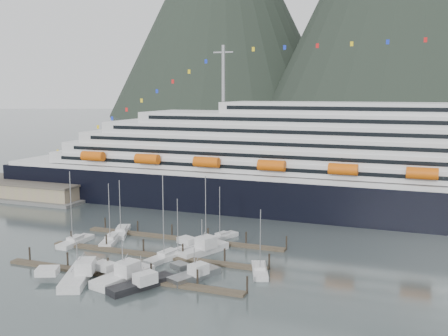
{
  "coord_description": "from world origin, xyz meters",
  "views": [
    {
      "loc": [
        45.26,
        -87.55,
        33.25
      ],
      "look_at": [
        2.95,
        22.0,
        15.99
      ],
      "focal_mm": 42.0,
      "sensor_mm": 36.0,
      "label": 1
    }
  ],
  "objects_px": {
    "sailboat_f": "(222,237)",
    "cruise_ship": "(363,171)",
    "sailboat_h": "(260,271)",
    "sailboat_g": "(207,245)",
    "trawler_c": "(141,283)",
    "trawler_b": "(122,275)",
    "sailboat_d": "(168,256)",
    "sailboat_a": "(75,242)",
    "sailboat_c": "(181,253)",
    "sailboat_e": "(121,232)",
    "trawler_a": "(77,275)",
    "sailboat_b": "(111,240)",
    "trawler_e": "(202,248)",
    "trawler_d": "(194,274)",
    "warehouse": "(26,190)"
  },
  "relations": [
    {
      "from": "sailboat_e",
      "to": "sailboat_f",
      "type": "xyz_separation_m",
      "value": [
        23.6,
        4.77,
        -0.02
      ]
    },
    {
      "from": "sailboat_g",
      "to": "trawler_d",
      "type": "distance_m",
      "value": 19.32
    },
    {
      "from": "sailboat_f",
      "to": "trawler_d",
      "type": "distance_m",
      "value": 25.99
    },
    {
      "from": "sailboat_h",
      "to": "trawler_a",
      "type": "distance_m",
      "value": 32.91
    },
    {
      "from": "trawler_a",
      "to": "trawler_c",
      "type": "relative_size",
      "value": 1.17
    },
    {
      "from": "trawler_b",
      "to": "trawler_e",
      "type": "xyz_separation_m",
      "value": [
        6.63,
        19.82,
        -0.01
      ]
    },
    {
      "from": "sailboat_d",
      "to": "trawler_b",
      "type": "bearing_deg",
      "value": -173.65
    },
    {
      "from": "cruise_ship",
      "to": "sailboat_d",
      "type": "relative_size",
      "value": 11.93
    },
    {
      "from": "sailboat_f",
      "to": "warehouse",
      "type": "bearing_deg",
      "value": 94.67
    },
    {
      "from": "sailboat_a",
      "to": "sailboat_h",
      "type": "height_order",
      "value": "sailboat_a"
    },
    {
      "from": "sailboat_a",
      "to": "sailboat_g",
      "type": "height_order",
      "value": "sailboat_a"
    },
    {
      "from": "warehouse",
      "to": "sailboat_f",
      "type": "distance_m",
      "value": 78.47
    },
    {
      "from": "sailboat_e",
      "to": "trawler_a",
      "type": "relative_size",
      "value": 0.94
    },
    {
      "from": "sailboat_h",
      "to": "trawler_b",
      "type": "height_order",
      "value": "sailboat_h"
    },
    {
      "from": "trawler_c",
      "to": "trawler_d",
      "type": "height_order",
      "value": "trawler_d"
    },
    {
      "from": "sailboat_b",
      "to": "sailboat_d",
      "type": "relative_size",
      "value": 0.79
    },
    {
      "from": "cruise_ship",
      "to": "trawler_b",
      "type": "xyz_separation_m",
      "value": [
        -33.56,
        -66.09,
        -11.05
      ]
    },
    {
      "from": "sailboat_c",
      "to": "sailboat_f",
      "type": "xyz_separation_m",
      "value": [
        3.41,
        14.29,
        0.0
      ]
    },
    {
      "from": "trawler_a",
      "to": "trawler_e",
      "type": "height_order",
      "value": "trawler_e"
    },
    {
      "from": "trawler_d",
      "to": "trawler_c",
      "type": "bearing_deg",
      "value": 160.87
    },
    {
      "from": "sailboat_a",
      "to": "sailboat_f",
      "type": "xyz_separation_m",
      "value": [
        28.61,
        15.45,
        -0.05
      ]
    },
    {
      "from": "warehouse",
      "to": "trawler_b",
      "type": "xyz_separation_m",
      "value": [
        68.47,
        -53.14,
        -1.26
      ]
    },
    {
      "from": "warehouse",
      "to": "trawler_d",
      "type": "height_order",
      "value": "trawler_d"
    },
    {
      "from": "trawler_d",
      "to": "sailboat_g",
      "type": "bearing_deg",
      "value": 39.39
    },
    {
      "from": "sailboat_g",
      "to": "trawler_c",
      "type": "height_order",
      "value": "sailboat_g"
    },
    {
      "from": "sailboat_a",
      "to": "sailboat_h",
      "type": "xyz_separation_m",
      "value": [
        43.32,
        -3.24,
        -0.05
      ]
    },
    {
      "from": "sailboat_d",
      "to": "trawler_b",
      "type": "height_order",
      "value": "sailboat_d"
    },
    {
      "from": "sailboat_b",
      "to": "sailboat_e",
      "type": "bearing_deg",
      "value": -4.5
    },
    {
      "from": "sailboat_c",
      "to": "sailboat_d",
      "type": "distance_m",
      "value": 3.31
    },
    {
      "from": "trawler_a",
      "to": "trawler_d",
      "type": "distance_m",
      "value": 20.76
    },
    {
      "from": "cruise_ship",
      "to": "sailboat_h",
      "type": "height_order",
      "value": "cruise_ship"
    },
    {
      "from": "sailboat_b",
      "to": "trawler_b",
      "type": "bearing_deg",
      "value": -160.1
    },
    {
      "from": "sailboat_g",
      "to": "trawler_b",
      "type": "bearing_deg",
      "value": 160.12
    },
    {
      "from": "sailboat_f",
      "to": "trawler_b",
      "type": "xyz_separation_m",
      "value": [
        -6.84,
        -31.14,
        0.57
      ]
    },
    {
      "from": "trawler_a",
      "to": "trawler_b",
      "type": "bearing_deg",
      "value": -94.66
    },
    {
      "from": "sailboat_f",
      "to": "cruise_ship",
      "type": "bearing_deg",
      "value": -16.44
    },
    {
      "from": "sailboat_f",
      "to": "trawler_c",
      "type": "distance_m",
      "value": 32.89
    },
    {
      "from": "sailboat_a",
      "to": "trawler_e",
      "type": "bearing_deg",
      "value": -81.81
    },
    {
      "from": "sailboat_b",
      "to": "trawler_b",
      "type": "height_order",
      "value": "sailboat_b"
    },
    {
      "from": "sailboat_c",
      "to": "sailboat_f",
      "type": "distance_m",
      "value": 14.69
    },
    {
      "from": "sailboat_c",
      "to": "trawler_d",
      "type": "relative_size",
      "value": 1.13
    },
    {
      "from": "cruise_ship",
      "to": "sailboat_b",
      "type": "relative_size",
      "value": 15.1
    },
    {
      "from": "sailboat_h",
      "to": "trawler_e",
      "type": "bearing_deg",
      "value": 42.92
    },
    {
      "from": "sailboat_g",
      "to": "trawler_c",
      "type": "relative_size",
      "value": 1.31
    },
    {
      "from": "sailboat_e",
      "to": "sailboat_d",
      "type": "bearing_deg",
      "value": -147.05
    },
    {
      "from": "trawler_b",
      "to": "sailboat_b",
      "type": "bearing_deg",
      "value": 50.61
    },
    {
      "from": "sailboat_e",
      "to": "sailboat_g",
      "type": "relative_size",
      "value": 0.84
    },
    {
      "from": "trawler_b",
      "to": "sailboat_a",
      "type": "bearing_deg",
      "value": 67.31
    },
    {
      "from": "sailboat_a",
      "to": "sailboat_g",
      "type": "xyz_separation_m",
      "value": [
        27.88,
        8.45,
        -0.03
      ]
    },
    {
      "from": "warehouse",
      "to": "trawler_e",
      "type": "relative_size",
      "value": 3.64
    }
  ]
}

